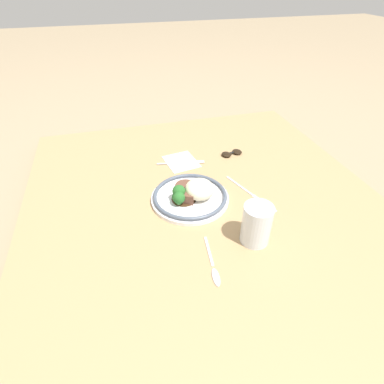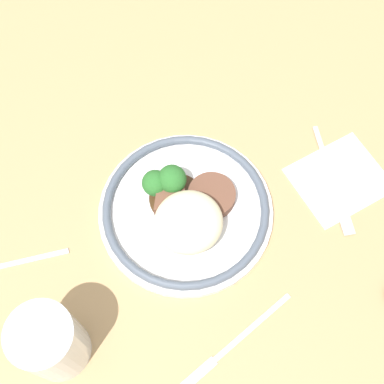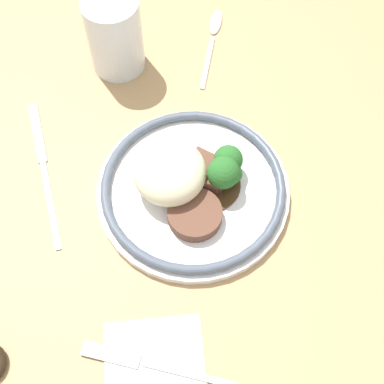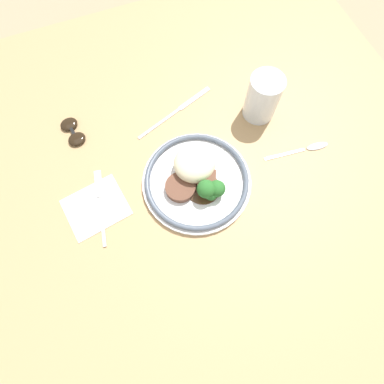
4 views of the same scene
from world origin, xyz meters
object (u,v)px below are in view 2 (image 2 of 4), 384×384
plate (184,209)px  fork (335,189)px  knife (219,357)px  juice_glass (51,343)px

plate → fork: plate is taller
plate → knife: (0.03, 0.20, -0.02)m
fork → knife: (0.24, 0.16, -0.00)m
juice_glass → knife: bearing=157.3°
juice_glass → fork: size_ratio=0.64×
plate → knife: size_ratio=1.12×
juice_glass → plate: bearing=-150.4°
knife → juice_glass: bearing=-42.0°
juice_glass → knife: size_ratio=0.52×
juice_glass → fork: 0.44m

